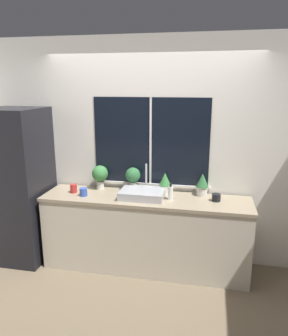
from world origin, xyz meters
TOP-DOWN VIEW (x-y plane):
  - ground_plane at (0.00, 0.00)m, footprint 14.00×14.00m
  - wall_back at (0.00, 0.62)m, footprint 8.00×0.09m
  - wall_left at (-2.19, 1.50)m, footprint 0.06×7.00m
  - counter at (0.00, 0.28)m, footprint 2.41×0.58m
  - refrigerator at (-1.58, 0.25)m, footprint 0.65×0.74m
  - sink at (-0.03, 0.27)m, footprint 0.50×0.42m
  - potted_plant_far_left at (-0.61, 0.48)m, footprint 0.20×0.20m
  - potted_plant_center_left at (-0.20, 0.48)m, footprint 0.18×0.18m
  - potted_plant_center_right at (0.19, 0.48)m, footprint 0.14×0.14m
  - potted_plant_far_right at (0.63, 0.48)m, footprint 0.15×0.15m
  - soap_bottle at (0.29, 0.26)m, footprint 0.06×0.06m
  - mug_red at (-0.88, 0.28)m, footprint 0.08×0.08m
  - mug_black at (0.80, 0.32)m, footprint 0.10×0.10m
  - mug_blue at (-0.72, 0.19)m, footprint 0.09×0.09m

SIDE VIEW (x-z plane):
  - ground_plane at x=0.00m, z-range 0.00..0.00m
  - counter at x=0.00m, z-range 0.00..0.89m
  - mug_black at x=0.80m, z-range 0.89..0.97m
  - sink at x=-0.03m, z-range 0.76..1.11m
  - mug_blue at x=-0.72m, z-range 0.89..0.98m
  - mug_red at x=-0.88m, z-range 0.89..0.99m
  - refrigerator at x=-1.58m, z-range 0.00..1.88m
  - soap_bottle at x=0.29m, z-range 0.87..1.07m
  - potted_plant_center_right at x=0.19m, z-range 0.89..1.14m
  - potted_plant_far_right at x=0.63m, z-range 0.90..1.16m
  - potted_plant_center_left at x=-0.20m, z-range 0.92..1.22m
  - potted_plant_far_left at x=-0.61m, z-range 0.92..1.22m
  - wall_left at x=-2.19m, z-range 0.00..2.70m
  - wall_back at x=0.00m, z-range 0.00..2.70m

